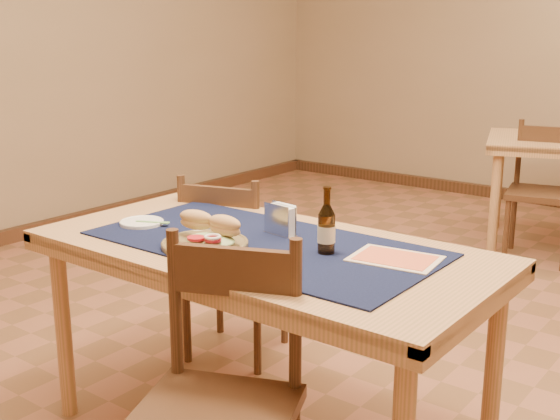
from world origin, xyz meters
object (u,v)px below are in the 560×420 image
Objects in this scene: main_table at (262,267)px; napkin_holder at (280,220)px; chair_main_near at (218,403)px; chair_main_far at (233,263)px; sandwich_plate at (207,238)px; beer_bottle at (326,229)px.

napkin_holder is (-0.01, 0.11, 0.14)m from main_table.
main_table is 1.76× the size of chair_main_near.
main_table is 12.07× the size of napkin_holder.
chair_main_near reaches higher than chair_main_far.
chair_main_far is 2.96× the size of sandwich_plate.
sandwich_plate is (-0.38, 0.37, 0.31)m from chair_main_near.
beer_bottle is 0.26m from napkin_holder.
chair_main_near reaches higher than sandwich_plate.
napkin_holder is (0.11, 0.26, 0.02)m from sandwich_plate.
sandwich_plate is at bearing -111.78° from napkin_holder.
napkin_holder is at bearing 68.22° from sandwich_plate.
chair_main_near is at bearing -87.43° from beer_bottle.
main_table is 0.74m from chair_main_far.
chair_main_near is 0.61m from sandwich_plate.
chair_main_near is 3.12× the size of sandwich_plate.
sandwich_plate is at bearing 135.55° from chair_main_near.
chair_main_far is (-0.54, 0.46, -0.22)m from main_table.
main_table is at bearing -170.97° from beer_bottle.
beer_bottle reaches higher than sandwich_plate.
chair_main_near is 6.88× the size of napkin_holder.
beer_bottle is at bearing 92.57° from chair_main_near.
beer_bottle is at bearing 28.12° from sandwich_plate.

